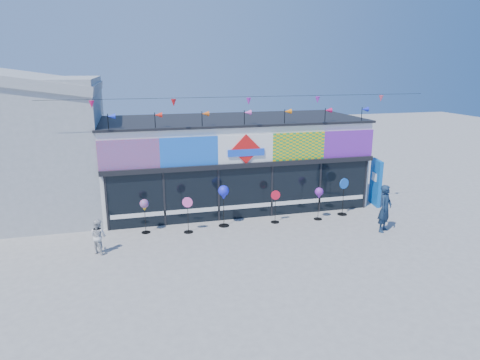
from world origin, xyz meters
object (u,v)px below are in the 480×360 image
object	(u,v)px
spinner_3	(275,206)
spinner_4	(319,194)
blue_sign	(376,182)
spinner_1	(188,214)
adult_man	(385,208)
child	(98,236)
spinner_0	(144,206)
spinner_2	(224,194)
spinner_5	(343,196)

from	to	relation	value
spinner_3	spinner_4	world-z (taller)	spinner_4
blue_sign	spinner_1	xyz separation A→B (m)	(-9.21, -1.33, -0.33)
adult_man	child	world-z (taller)	adult_man
spinner_4	adult_man	world-z (taller)	adult_man
blue_sign	adult_man	xyz separation A→B (m)	(-1.53, -3.18, -0.14)
spinner_1	spinner_3	bearing A→B (deg)	2.87
spinner_0	adult_man	bearing A→B (deg)	-13.56
blue_sign	adult_man	world-z (taller)	blue_sign
spinner_2	spinner_4	world-z (taller)	spinner_2
spinner_1	spinner_5	world-z (taller)	spinner_5
spinner_2	spinner_5	distance (m)	5.50
spinner_3	adult_man	xyz separation A→B (m)	(3.93, -2.04, 0.21)
spinner_2	spinner_3	xyz separation A→B (m)	(2.21, -0.15, -0.66)
spinner_3	spinner_1	bearing A→B (deg)	-177.13
spinner_5	adult_man	bearing A→B (deg)	-73.43
adult_man	spinner_4	bearing A→B (deg)	100.48
spinner_1	adult_man	size ratio (longest dim) A/B	0.76
spinner_2	spinner_5	size ratio (longest dim) A/B	1.04
spinner_5	blue_sign	bearing A→B (deg)	23.49
spinner_0	spinner_2	xyz separation A→B (m)	(3.20, -0.06, 0.28)
adult_man	child	distance (m)	11.07
spinner_2	spinner_4	distance (m)	4.17
spinner_1	child	bearing A→B (deg)	-161.29
spinner_3	child	size ratio (longest dim) A/B	1.12
blue_sign	child	bearing A→B (deg)	-159.08
spinner_0	child	bearing A→B (deg)	-137.86
spinner_3	spinner_4	size ratio (longest dim) A/B	0.99
spinner_0	spinner_3	world-z (taller)	spinner_3
adult_man	child	bearing A→B (deg)	141.05
spinner_4	child	distance (m)	9.15
spinner_2	spinner_5	bearing A→B (deg)	0.40
spinner_1	spinner_5	distance (m)	7.03
spinner_2	spinner_1	bearing A→B (deg)	-167.66
adult_man	child	xyz separation A→B (m)	(-11.04, 0.72, -0.33)
blue_sign	spinner_2	distance (m)	7.74
spinner_0	spinner_2	world-z (taller)	spinner_2
spinner_0	spinner_4	world-z (taller)	spinner_4
spinner_4	spinner_0	bearing A→B (deg)	177.57
spinner_0	spinner_2	distance (m)	3.21
spinner_5	child	xyz separation A→B (m)	(-10.37, -1.51, -0.26)
blue_sign	spinner_1	bearing A→B (deg)	-161.97
spinner_0	child	size ratio (longest dim) A/B	1.11
spinner_0	spinner_4	xyz separation A→B (m)	(7.36, -0.31, 0.03)
spinner_4	spinner_5	size ratio (longest dim) A/B	0.85
spinner_1	spinner_4	bearing A→B (deg)	0.85
spinner_3	spinner_5	bearing A→B (deg)	3.28
spinner_1	spinner_3	xyz separation A→B (m)	(3.75, 0.19, -0.03)
spinner_5	adult_man	xyz separation A→B (m)	(0.66, -2.23, 0.07)
adult_man	blue_sign	bearing A→B (deg)	29.17
blue_sign	spinner_3	world-z (taller)	blue_sign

